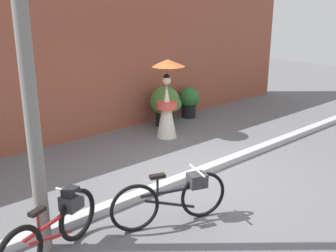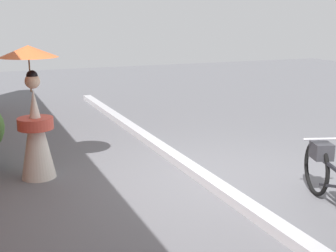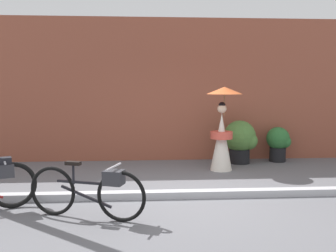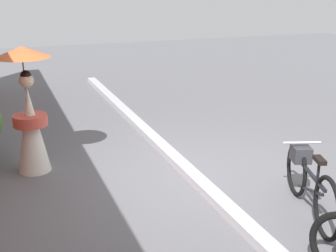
{
  "view_description": "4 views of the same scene",
  "coord_description": "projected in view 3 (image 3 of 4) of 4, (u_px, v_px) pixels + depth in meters",
  "views": [
    {
      "loc": [
        -4.83,
        -4.71,
        3.07
      ],
      "look_at": [
        -0.25,
        0.47,
        0.92
      ],
      "focal_mm": 42.34,
      "sensor_mm": 36.0,
      "label": 1
    },
    {
      "loc": [
        -5.03,
        2.74,
        2.19
      ],
      "look_at": [
        -0.07,
        0.59,
        0.87
      ],
      "focal_mm": 47.0,
      "sensor_mm": 36.0,
      "label": 2
    },
    {
      "loc": [
        -0.65,
        -6.27,
        1.86
      ],
      "look_at": [
        -0.19,
        0.3,
        1.18
      ],
      "focal_mm": 41.25,
      "sensor_mm": 36.0,
      "label": 3
    },
    {
      "loc": [
        -5.3,
        2.41,
        2.68
      ],
      "look_at": [
        -0.16,
        0.43,
        0.9
      ],
      "focal_mm": 47.27,
      "sensor_mm": 36.0,
      "label": 4
    }
  ],
  "objects": [
    {
      "name": "person_with_parasol",
      "position": [
        222.0,
        129.0,
        8.5
      ],
      "size": [
        0.79,
        0.79,
        1.85
      ],
      "color": "silver",
      "rests_on": "ground_plane"
    },
    {
      "name": "potted_plant_small",
      "position": [
        241.0,
        140.0,
        9.31
      ],
      "size": [
        0.79,
        0.77,
        1.04
      ],
      "color": "black",
      "rests_on": "ground_plane"
    },
    {
      "name": "building_wall",
      "position": [
        167.0,
        90.0,
        9.78
      ],
      "size": [
        14.0,
        0.4,
        3.54
      ],
      "primitive_type": "cube",
      "color": "brown",
      "rests_on": "ground_plane"
    },
    {
      "name": "potted_plant_by_door",
      "position": [
        279.0,
        142.0,
        9.53
      ],
      "size": [
        0.58,
        0.57,
        0.86
      ],
      "color": "black",
      "rests_on": "ground_plane"
    },
    {
      "name": "bicycle_near_officer",
      "position": [
        90.0,
        190.0,
        5.4
      ],
      "size": [
        1.69,
        0.69,
        0.81
      ],
      "color": "black",
      "rests_on": "ground_plane"
    },
    {
      "name": "ground_plane",
      "position": [
        181.0,
        198.0,
        6.46
      ],
      "size": [
        30.0,
        30.0,
        0.0
      ],
      "primitive_type": "plane",
      "color": "slate"
    },
    {
      "name": "sidewalk_curb",
      "position": [
        181.0,
        194.0,
        6.45
      ],
      "size": [
        14.0,
        0.2,
        0.12
      ],
      "primitive_type": "cube",
      "color": "#B2B2B7",
      "rests_on": "ground_plane"
    }
  ]
}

